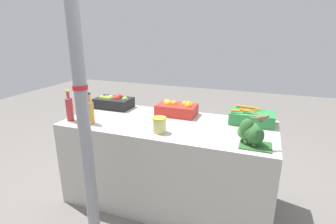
# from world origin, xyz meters

# --- Properties ---
(ground_plane) EXTENTS (10.00, 10.00, 0.00)m
(ground_plane) POSITION_xyz_m (0.00, 0.00, 0.00)
(ground_plane) COLOR slate
(market_table) EXTENTS (1.85, 0.79, 0.79)m
(market_table) POSITION_xyz_m (0.00, 0.00, 0.39)
(market_table) COLOR #B7B2A8
(market_table) RESTS_ON ground_plane
(support_pole) EXTENTS (0.10, 0.10, 2.23)m
(support_pole) POSITION_xyz_m (-0.34, -0.70, 1.12)
(support_pole) COLOR gray
(support_pole) RESTS_ON ground_plane
(apple_crate) EXTENTS (0.37, 0.23, 0.14)m
(apple_crate) POSITION_xyz_m (-0.70, 0.24, 0.85)
(apple_crate) COLOR black
(apple_crate) RESTS_ON market_table
(orange_crate) EXTENTS (0.37, 0.23, 0.14)m
(orange_crate) POSITION_xyz_m (0.01, 0.24, 0.85)
(orange_crate) COLOR red
(orange_crate) RESTS_ON market_table
(carrot_crate) EXTENTS (0.37, 0.23, 0.14)m
(carrot_crate) POSITION_xyz_m (0.69, 0.24, 0.85)
(carrot_crate) COLOR #2D8442
(carrot_crate) RESTS_ON market_table
(broccoli_pile) EXTENTS (0.25, 0.20, 0.19)m
(broccoli_pile) POSITION_xyz_m (0.71, -0.22, 0.88)
(broccoli_pile) COLOR #2D602D
(broccoli_pile) RESTS_ON market_table
(juice_bottle_ruby) EXTENTS (0.06, 0.06, 0.28)m
(juice_bottle_ruby) POSITION_xyz_m (-0.85, -0.25, 0.91)
(juice_bottle_ruby) COLOR #B2333D
(juice_bottle_ruby) RESTS_ON market_table
(juice_bottle_golden) EXTENTS (0.08, 0.08, 0.29)m
(juice_bottle_golden) POSITION_xyz_m (-0.73, -0.25, 0.91)
(juice_bottle_golden) COLOR gold
(juice_bottle_golden) RESTS_ON market_table
(juice_bottle_amber) EXTENTS (0.07, 0.07, 0.28)m
(juice_bottle_amber) POSITION_xyz_m (-0.63, -0.25, 0.90)
(juice_bottle_amber) COLOR gold
(juice_bottle_amber) RESTS_ON market_table
(pickle_jar) EXTENTS (0.11, 0.11, 0.13)m
(pickle_jar) POSITION_xyz_m (0.01, -0.23, 0.85)
(pickle_jar) COLOR #D1CC75
(pickle_jar) RESTS_ON market_table
(sparrow_bird) EXTENTS (0.13, 0.07, 0.05)m
(sparrow_bird) POSITION_xyz_m (0.77, -0.25, 1.01)
(sparrow_bird) COLOR #4C3D2D
(sparrow_bird) RESTS_ON broccoli_pile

